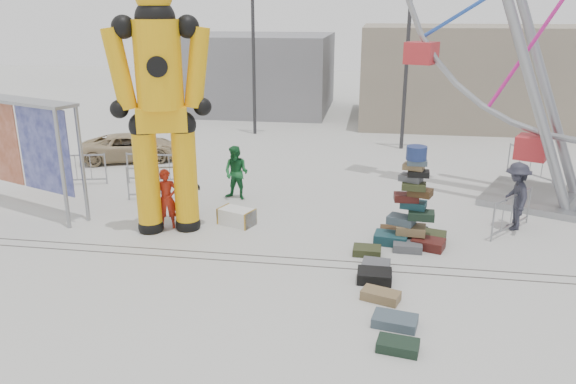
% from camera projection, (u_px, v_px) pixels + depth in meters
% --- Properties ---
extents(ground, '(90.00, 90.00, 0.00)m').
position_uv_depth(ground, '(289.00, 276.00, 12.91)').
color(ground, '#9E9E99').
rests_on(ground, ground).
extents(track_line_near, '(40.00, 0.04, 0.01)m').
position_uv_depth(track_line_near, '(293.00, 265.00, 13.47)').
color(track_line_near, '#47443F').
rests_on(track_line_near, ground).
extents(track_line_far, '(40.00, 0.04, 0.01)m').
position_uv_depth(track_line_far, '(295.00, 258.00, 13.85)').
color(track_line_far, '#47443F').
rests_on(track_line_far, ground).
extents(building_right, '(12.00, 8.00, 5.00)m').
position_uv_depth(building_right, '(476.00, 75.00, 29.88)').
color(building_right, gray).
rests_on(building_right, ground).
extents(building_left, '(10.00, 8.00, 4.40)m').
position_uv_depth(building_left, '(246.00, 72.00, 33.75)').
color(building_left, gray).
rests_on(building_left, ground).
extents(lamp_post_right, '(1.41, 0.25, 8.00)m').
position_uv_depth(lamp_post_right, '(410.00, 43.00, 23.26)').
color(lamp_post_right, '#2D2D30').
rests_on(lamp_post_right, ground).
extents(lamp_post_left, '(1.41, 0.25, 8.00)m').
position_uv_depth(lamp_post_left, '(255.00, 39.00, 26.16)').
color(lamp_post_left, '#2D2D30').
rests_on(lamp_post_left, ground).
extents(suitcase_tower, '(1.94, 1.63, 2.62)m').
position_uv_depth(suitcase_tower, '(412.00, 217.00, 14.53)').
color(suitcase_tower, '#173E45').
rests_on(suitcase_tower, ground).
extents(crash_test_dummy, '(2.70, 1.31, 6.84)m').
position_uv_depth(crash_test_dummy, '(161.00, 100.00, 14.50)').
color(crash_test_dummy, black).
rests_on(crash_test_dummy, ground).
extents(banner_scaffold, '(4.67, 2.47, 3.41)m').
position_uv_depth(banner_scaffold, '(17.00, 128.00, 16.33)').
color(banner_scaffold, gray).
rests_on(banner_scaffold, ground).
extents(steamer_trunk, '(1.13, 0.89, 0.46)m').
position_uv_depth(steamer_trunk, '(237.00, 217.00, 15.94)').
color(steamer_trunk, silver).
rests_on(steamer_trunk, ground).
extents(row_case_0, '(0.71, 0.53, 0.19)m').
position_uv_depth(row_case_0, '(367.00, 251.00, 14.04)').
color(row_case_0, '#31371B').
rests_on(row_case_0, ground).
extents(row_case_1, '(0.69, 0.58, 0.19)m').
position_uv_depth(row_case_1, '(376.00, 265.00, 13.27)').
color(row_case_1, '#515358').
rests_on(row_case_1, ground).
extents(row_case_2, '(0.77, 0.58, 0.26)m').
position_uv_depth(row_case_2, '(374.00, 276.00, 12.64)').
color(row_case_2, black).
rests_on(row_case_2, ground).
extents(row_case_3, '(0.88, 0.66, 0.21)m').
position_uv_depth(row_case_3, '(381.00, 296.00, 11.83)').
color(row_case_3, olive).
rests_on(row_case_3, ground).
extents(row_case_4, '(0.94, 0.68, 0.20)m').
position_uv_depth(row_case_4, '(395.00, 321.00, 10.89)').
color(row_case_4, '#41515D').
rests_on(row_case_4, ground).
extents(row_case_5, '(0.81, 0.58, 0.19)m').
position_uv_depth(row_case_5, '(398.00, 346.00, 10.10)').
color(row_case_5, black).
rests_on(row_case_5, ground).
extents(barricade_dummy_a, '(1.96, 0.59, 1.10)m').
position_uv_depth(barricade_dummy_a, '(76.00, 169.00, 19.44)').
color(barricade_dummy_a, gray).
rests_on(barricade_dummy_a, ground).
extents(barricade_dummy_b, '(2.00, 0.21, 1.10)m').
position_uv_depth(barricade_dummy_b, '(155.00, 169.00, 19.53)').
color(barricade_dummy_b, gray).
rests_on(barricade_dummy_b, ground).
extents(barricade_dummy_c, '(1.96, 0.62, 1.10)m').
position_uv_depth(barricade_dummy_c, '(160.00, 183.00, 17.98)').
color(barricade_dummy_c, gray).
rests_on(barricade_dummy_c, ground).
extents(barricade_wheel_front, '(1.34, 1.62, 1.10)m').
position_uv_depth(barricade_wheel_front, '(512.00, 213.00, 15.31)').
color(barricade_wheel_front, gray).
rests_on(barricade_wheel_front, ground).
extents(barricade_wheel_back, '(1.24, 1.69, 1.10)m').
position_uv_depth(barricade_wheel_back, '(531.00, 164.00, 20.15)').
color(barricade_wheel_back, gray).
rests_on(barricade_wheel_back, ground).
extents(pedestrian_red, '(0.72, 0.59, 1.69)m').
position_uv_depth(pedestrian_red, '(167.00, 199.00, 15.54)').
color(pedestrian_red, '#9E2516').
rests_on(pedestrian_red, ground).
extents(pedestrian_green, '(0.98, 0.85, 1.74)m').
position_uv_depth(pedestrian_green, '(236.00, 173.00, 17.90)').
color(pedestrian_green, '#175E2C').
rests_on(pedestrian_green, ground).
extents(pedestrian_black, '(1.11, 0.90, 1.77)m').
position_uv_depth(pedestrian_black, '(188.00, 185.00, 16.59)').
color(pedestrian_black, black).
rests_on(pedestrian_black, ground).
extents(pedestrian_grey, '(0.83, 1.29, 1.90)m').
position_uv_depth(pedestrian_grey, '(516.00, 196.00, 15.42)').
color(pedestrian_grey, '#23232F').
rests_on(pedestrian_grey, ground).
extents(parked_suv, '(4.24, 2.99, 1.07)m').
position_uv_depth(parked_suv, '(130.00, 147.00, 22.58)').
color(parked_suv, tan).
rests_on(parked_suv, ground).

